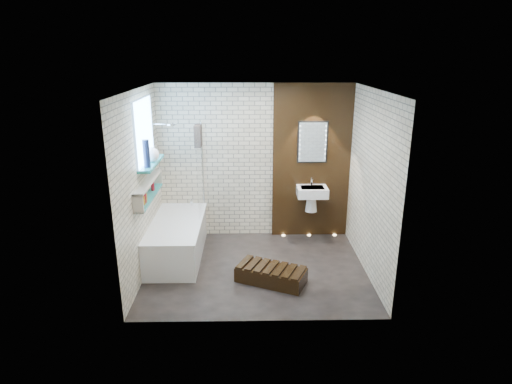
{
  "coord_description": "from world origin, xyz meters",
  "views": [
    {
      "loc": [
        -0.11,
        -5.73,
        3.07
      ],
      "look_at": [
        0.0,
        0.15,
        1.15
      ],
      "focal_mm": 30.27,
      "sensor_mm": 36.0,
      "label": 1
    }
  ],
  "objects_px": {
    "led_mirror": "(313,142)",
    "washbasin": "(312,195)",
    "bath_screen": "(200,170)",
    "walnut_step": "(271,275)",
    "bathtub": "(177,239)"
  },
  "relations": [
    {
      "from": "bath_screen",
      "to": "walnut_step",
      "type": "xyz_separation_m",
      "value": [
        1.07,
        -1.28,
        -1.18
      ]
    },
    {
      "from": "bath_screen",
      "to": "washbasin",
      "type": "height_order",
      "value": "bath_screen"
    },
    {
      "from": "bath_screen",
      "to": "walnut_step",
      "type": "relative_size",
      "value": 1.48
    },
    {
      "from": "bathtub",
      "to": "walnut_step",
      "type": "xyz_separation_m",
      "value": [
        1.42,
        -0.84,
        -0.19
      ]
    },
    {
      "from": "washbasin",
      "to": "led_mirror",
      "type": "xyz_separation_m",
      "value": [
        0.0,
        0.16,
        0.86
      ]
    },
    {
      "from": "led_mirror",
      "to": "walnut_step",
      "type": "height_order",
      "value": "led_mirror"
    },
    {
      "from": "bathtub",
      "to": "walnut_step",
      "type": "relative_size",
      "value": 1.84
    },
    {
      "from": "washbasin",
      "to": "led_mirror",
      "type": "height_order",
      "value": "led_mirror"
    },
    {
      "from": "led_mirror",
      "to": "washbasin",
      "type": "bearing_deg",
      "value": -90.0
    },
    {
      "from": "bathtub",
      "to": "led_mirror",
      "type": "bearing_deg",
      "value": 19.78
    },
    {
      "from": "bathtub",
      "to": "washbasin",
      "type": "distance_m",
      "value": 2.32
    },
    {
      "from": "washbasin",
      "to": "walnut_step",
      "type": "bearing_deg",
      "value": -117.2
    },
    {
      "from": "bathtub",
      "to": "bath_screen",
      "type": "distance_m",
      "value": 1.14
    },
    {
      "from": "bathtub",
      "to": "walnut_step",
      "type": "distance_m",
      "value": 1.66
    },
    {
      "from": "washbasin",
      "to": "led_mirror",
      "type": "distance_m",
      "value": 0.88
    }
  ]
}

